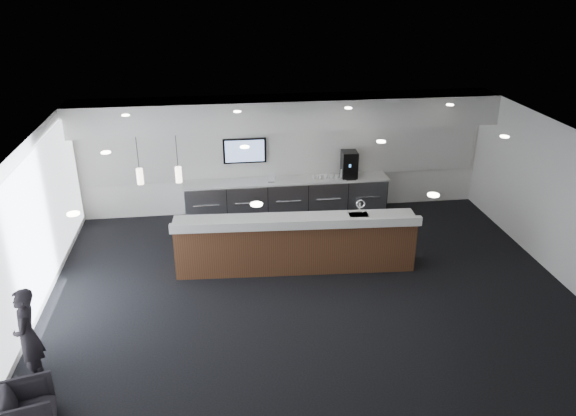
{
  "coord_description": "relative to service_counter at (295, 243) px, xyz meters",
  "views": [
    {
      "loc": [
        -1.68,
        -9.2,
        5.85
      ],
      "look_at": [
        -0.28,
        1.3,
        1.21
      ],
      "focal_mm": 35.0,
      "sensor_mm": 36.0,
      "label": 1
    }
  ],
  "objects": [
    {
      "name": "pendant_right",
      "position": [
        -2.93,
        -0.14,
        1.67
      ],
      "size": [
        0.12,
        0.12,
        0.3
      ],
      "primitive_type": "cylinder",
      "color": "#FFE7C6",
      "rests_on": "ceiling"
    },
    {
      "name": "cup_2",
      "position": [
        1.57,
        2.64,
        0.42
      ],
      "size": [
        0.13,
        0.13,
        0.1
      ],
      "primitive_type": "imported",
      "rotation": [
        0.0,
        0.0,
        1.29
      ],
      "color": "white",
      "rests_on": "back_credenza"
    },
    {
      "name": "window_blinds_wall",
      "position": [
        -4.79,
        -0.94,
        0.92
      ],
      "size": [
        0.04,
        7.36,
        2.55
      ],
      "primitive_type": "cube",
      "color": "#ABBDCE",
      "rests_on": "left_wall"
    },
    {
      "name": "coffee_machine",
      "position": [
        1.73,
        2.68,
        0.7
      ],
      "size": [
        0.4,
        0.51,
        0.66
      ],
      "rotation": [
        0.0,
        0.0,
        -0.04
      ],
      "color": "black",
      "rests_on": "back_credenza"
    },
    {
      "name": "service_counter",
      "position": [
        0.0,
        0.0,
        0.0
      ],
      "size": [
        4.98,
        1.11,
        1.49
      ],
      "rotation": [
        0.0,
        0.0,
        -0.06
      ],
      "color": "#492B18",
      "rests_on": "ground"
    },
    {
      "name": "left_wall",
      "position": [
        -4.83,
        -0.94,
        0.92
      ],
      "size": [
        0.02,
        8.0,
        3.0
      ],
      "primitive_type": "cube",
      "color": "white",
      "rests_on": "ground"
    },
    {
      "name": "back_wall",
      "position": [
        0.17,
        3.06,
        0.92
      ],
      "size": [
        10.0,
        0.02,
        3.0
      ],
      "primitive_type": "cube",
      "color": "white",
      "rests_on": "ground"
    },
    {
      "name": "info_sign_left",
      "position": [
        -0.23,
        2.57,
        0.49
      ],
      "size": [
        0.17,
        0.03,
        0.23
      ],
      "primitive_type": "cube",
      "rotation": [
        0.0,
        0.0,
        -0.05
      ],
      "color": "white",
      "rests_on": "back_credenza"
    },
    {
      "name": "cup_0",
      "position": [
        1.85,
        2.64,
        0.42
      ],
      "size": [
        0.1,
        0.1,
        0.1
      ],
      "primitive_type": "imported",
      "color": "white",
      "rests_on": "back_credenza"
    },
    {
      "name": "cup_7",
      "position": [
        0.87,
        2.64,
        0.42
      ],
      "size": [
        0.12,
        0.12,
        0.1
      ],
      "primitive_type": "imported",
      "rotation": [
        0.0,
        0.0,
        4.52
      ],
      "color": "white",
      "rests_on": "back_credenza"
    },
    {
      "name": "back_credenza",
      "position": [
        0.17,
        2.7,
        -0.1
      ],
      "size": [
        5.06,
        0.66,
        0.95
      ],
      "color": "gray",
      "rests_on": "ground"
    },
    {
      "name": "right_wall",
      "position": [
        5.17,
        -0.94,
        0.92
      ],
      "size": [
        0.02,
        8.0,
        3.0
      ],
      "primitive_type": "cube",
      "color": "white",
      "rests_on": "ground"
    },
    {
      "name": "info_sign_right",
      "position": [
        1.59,
        2.62,
        0.49
      ],
      "size": [
        0.18,
        0.03,
        0.23
      ],
      "primitive_type": "cube",
      "rotation": [
        0.0,
        0.0,
        0.07
      ],
      "color": "white",
      "rests_on": "back_credenza"
    },
    {
      "name": "cup_6",
      "position": [
        1.01,
        2.64,
        0.42
      ],
      "size": [
        0.15,
        0.15,
        0.1
      ],
      "primitive_type": "imported",
      "rotation": [
        0.0,
        0.0,
        3.87
      ],
      "color": "white",
      "rests_on": "back_credenza"
    },
    {
      "name": "alcove_panel",
      "position": [
        0.17,
        3.03,
        1.02
      ],
      "size": [
        9.8,
        0.06,
        1.4
      ],
      "primitive_type": "cube",
      "color": "silver",
      "rests_on": "back_wall"
    },
    {
      "name": "cup_5",
      "position": [
        1.15,
        2.64,
        0.42
      ],
      "size": [
        0.11,
        0.11,
        0.1
      ],
      "primitive_type": "imported",
      "rotation": [
        0.0,
        0.0,
        3.23
      ],
      "color": "white",
      "rests_on": "back_credenza"
    },
    {
      "name": "cup_3",
      "position": [
        1.43,
        2.64,
        0.42
      ],
      "size": [
        0.13,
        0.13,
        0.1
      ],
      "primitive_type": "imported",
      "rotation": [
        0.0,
        0.0,
        1.94
      ],
      "color": "white",
      "rests_on": "back_credenza"
    },
    {
      "name": "armchair",
      "position": [
        -4.23,
        -3.88,
        -0.25
      ],
      "size": [
        0.85,
        0.84,
        0.65
      ],
      "primitive_type": "imported",
      "rotation": [
        0.0,
        0.0,
        1.81
      ],
      "color": "black",
      "rests_on": "ground"
    },
    {
      "name": "cup_4",
      "position": [
        1.29,
        2.64,
        0.42
      ],
      "size": [
        0.14,
        0.14,
        0.1
      ],
      "primitive_type": "imported",
      "rotation": [
        0.0,
        0.0,
        2.58
      ],
      "color": "white",
      "rests_on": "back_credenza"
    },
    {
      "name": "wall_tv",
      "position": [
        -0.83,
        2.97,
        1.07
      ],
      "size": [
        1.05,
        0.08,
        0.62
      ],
      "color": "black",
      "rests_on": "back_wall"
    },
    {
      "name": "ceiling_can_lights",
      "position": [
        0.17,
        -0.94,
        2.39
      ],
      "size": [
        7.0,
        5.0,
        0.02
      ],
      "primitive_type": null,
      "color": "white",
      "rests_on": "ceiling"
    },
    {
      "name": "ceiling",
      "position": [
        0.17,
        -0.94,
        2.42
      ],
      "size": [
        10.0,
        8.0,
        0.02
      ],
      "primitive_type": "cube",
      "color": "black",
      "rests_on": "back_wall"
    },
    {
      "name": "soffit_bulkhead",
      "position": [
        0.17,
        2.61,
        2.07
      ],
      "size": [
        10.0,
        0.9,
        0.7
      ],
      "primitive_type": "cube",
      "color": "silver",
      "rests_on": "back_wall"
    },
    {
      "name": "lounge_guest",
      "position": [
        -4.43,
        -2.84,
        0.2
      ],
      "size": [
        0.45,
        0.62,
        1.56
      ],
      "primitive_type": "imported",
      "rotation": [
        0.0,
        0.0,
        -1.43
      ],
      "color": "black",
      "rests_on": "ground"
    },
    {
      "name": "ground",
      "position": [
        0.17,
        -0.94,
        -0.58
      ],
      "size": [
        10.0,
        10.0,
        0.0
      ],
      "primitive_type": "plane",
      "color": "black",
      "rests_on": "ground"
    },
    {
      "name": "pendant_left",
      "position": [
        -2.23,
        -0.14,
        1.67
      ],
      "size": [
        0.12,
        0.12,
        0.3
      ],
      "primitive_type": "cylinder",
      "color": "#FFE7C6",
      "rests_on": "ceiling"
    },
    {
      "name": "cup_1",
      "position": [
        1.71,
        2.64,
        0.42
      ],
      "size": [
        0.14,
        0.14,
        0.1
      ],
      "primitive_type": "imported",
      "rotation": [
        0.0,
        0.0,
        0.65
      ],
      "color": "white",
      "rests_on": "back_credenza"
    }
  ]
}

